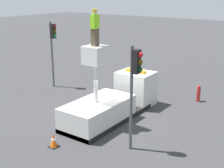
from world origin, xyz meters
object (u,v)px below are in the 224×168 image
object	(u,v)px
bucket_truck	(113,102)
traffic_light_pole	(135,78)
traffic_cone_rear	(54,141)
fire_hydrant	(199,93)
traffic_light_across	(53,41)
worker	(95,28)

from	to	relation	value
bucket_truck	traffic_light_pole	distance (m)	4.61
bucket_truck	traffic_light_pole	size ratio (longest dim) A/B	1.44
traffic_cone_rear	fire_hydrant	bearing A→B (deg)	-18.19
traffic_light_across	worker	bearing A→B (deg)	-118.35
traffic_light_pole	fire_hydrant	bearing A→B (deg)	-0.74
worker	fire_hydrant	xyz separation A→B (m)	(6.66, -3.02, -4.57)
traffic_light_across	fire_hydrant	distance (m)	10.52
traffic_light_pole	fire_hydrant	world-z (taller)	traffic_light_pole
worker	traffic_light_pole	world-z (taller)	worker
traffic_light_pole	traffic_cone_rear	bearing A→B (deg)	121.66
traffic_light_pole	traffic_cone_rear	world-z (taller)	traffic_light_pole
traffic_cone_rear	traffic_light_across	bearing A→B (deg)	44.84
worker	traffic_light_across	xyz separation A→B (m)	(3.58, 6.63, -1.75)
bucket_truck	traffic_light_across	distance (m)	7.39
traffic_light_across	traffic_cone_rear	bearing A→B (deg)	-135.16
worker	traffic_light_across	distance (m)	7.74
traffic_light_pole	traffic_cone_rear	xyz separation A→B (m)	(-1.89, 3.06, -3.01)
worker	bucket_truck	bearing A→B (deg)	0.00
traffic_light_pole	traffic_cone_rear	distance (m)	4.69
traffic_light_pole	traffic_light_across	world-z (taller)	traffic_light_across
bucket_truck	traffic_light_across	size ratio (longest dim) A/B	1.42
bucket_truck	traffic_light_across	world-z (taller)	traffic_light_across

